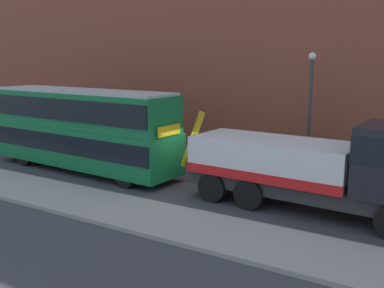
% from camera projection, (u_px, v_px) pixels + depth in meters
% --- Properties ---
extents(ground_plane, '(120.00, 120.00, 0.00)m').
position_uv_depth(ground_plane, '(191.00, 186.00, 19.32)').
color(ground_plane, '#38383D').
extents(near_kerb, '(60.00, 2.80, 0.15)m').
position_uv_depth(near_kerb, '(130.00, 212.00, 15.80)').
color(near_kerb, gray).
rests_on(near_kerb, ground_plane).
extents(building_facade, '(60.00, 1.50, 16.00)m').
position_uv_depth(building_facade, '(257.00, 11.00, 23.45)').
color(building_facade, brown).
rests_on(building_facade, ground_plane).
extents(recovery_tow_truck, '(10.20, 3.10, 3.67)m').
position_uv_depth(recovery_tow_truck, '(318.00, 165.00, 15.73)').
color(recovery_tow_truck, '#2D2D2D').
rests_on(recovery_tow_truck, ground_plane).
extents(double_decker_bus, '(11.14, 3.12, 4.06)m').
position_uv_depth(double_decker_bus, '(81.00, 126.00, 21.74)').
color(double_decker_bus, '#146B38').
rests_on(double_decker_bus, ground_plane).
extents(street_lamp, '(0.36, 0.36, 5.83)m').
position_uv_depth(street_lamp, '(310.00, 103.00, 20.56)').
color(street_lamp, '#38383D').
rests_on(street_lamp, ground_plane).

